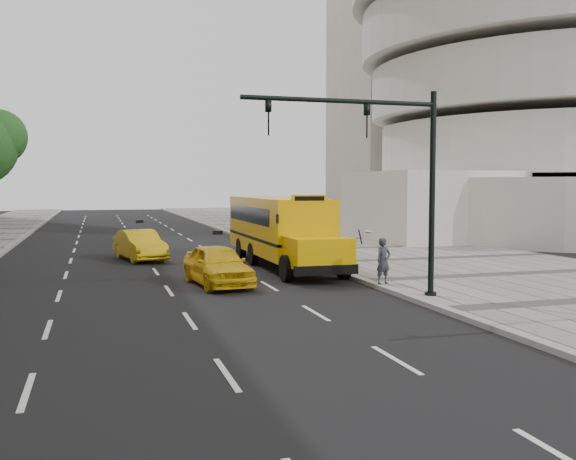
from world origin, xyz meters
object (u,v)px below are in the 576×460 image
object	(u,v)px
school_bus	(279,226)
traffic_signal	(391,167)
taxi_near	(218,265)
pedestrian	(383,261)
taxi_far	(140,245)

from	to	relation	value
school_bus	traffic_signal	world-z (taller)	traffic_signal
school_bus	taxi_near	distance (m)	6.27
pedestrian	taxi_near	bearing A→B (deg)	141.81
pedestrian	traffic_signal	distance (m)	4.11
taxi_near	taxi_far	world-z (taller)	taxi_near
pedestrian	traffic_signal	world-z (taller)	traffic_signal
school_bus	traffic_signal	distance (m)	10.05
school_bus	pedestrian	bearing A→B (deg)	-77.24
school_bus	pedestrian	size ratio (longest dim) A/B	7.21
school_bus	pedestrian	world-z (taller)	school_bus
taxi_near	traffic_signal	size ratio (longest dim) A/B	0.67
taxi_far	traffic_signal	bearing A→B (deg)	-77.05
school_bus	traffic_signal	size ratio (longest dim) A/B	1.81
school_bus	pedestrian	xyz separation A→B (m)	(1.65, -7.28, -0.81)
taxi_far	pedestrian	bearing A→B (deg)	-68.69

